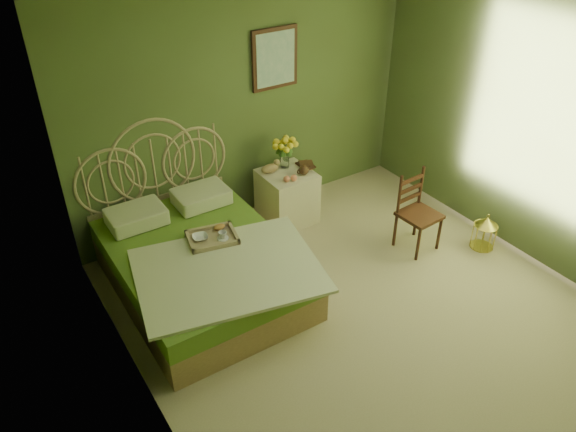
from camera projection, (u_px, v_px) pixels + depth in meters
floor at (374, 321)px, 5.08m from camera, size 4.50×4.50×0.00m
ceiling at (408, 28)px, 3.65m from camera, size 4.50×4.50×0.00m
wall_back at (247, 105)px, 5.95m from camera, size 4.00×0.00×4.00m
wall_left at (143, 290)px, 3.46m from camera, size 0.00×4.50×4.50m
wall_right at (549, 138)px, 5.28m from camera, size 0.00×4.50×4.50m
wall_art at (275, 59)px, 5.84m from camera, size 0.54×0.04×0.64m
bed at (200, 261)px, 5.32m from camera, size 1.78×2.24×1.39m
nightstand at (287, 191)px, 6.29m from camera, size 0.55×0.55×1.03m
chair at (416, 207)px, 5.81m from camera, size 0.40×0.40×0.85m
birdcage at (484, 233)px, 5.93m from camera, size 0.24×0.24×0.37m
book_lower at (300, 167)px, 6.24m from camera, size 0.17×0.22×0.02m
book_upper at (300, 165)px, 6.23m from camera, size 0.23×0.26×0.02m
cereal_bowl at (200, 237)px, 5.21m from camera, size 0.17×0.17×0.04m
coffee_cup at (223, 235)px, 5.21m from camera, size 0.08×0.08×0.08m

